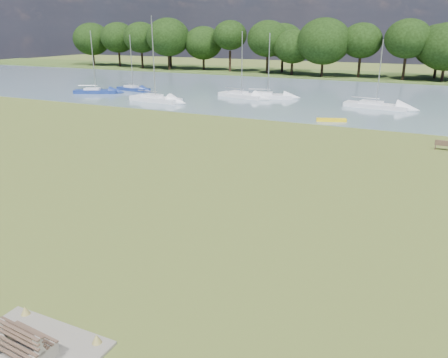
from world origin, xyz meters
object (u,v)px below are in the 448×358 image
at_px(bench_pair, 22,343).
at_px(sailboat_7, 241,94).
at_px(sailboat_5, 95,90).
at_px(sailboat_6, 133,88).
at_px(kayak, 331,120).
at_px(sailboat_8, 375,104).
at_px(sailboat_0, 267,95).
at_px(sailboat_1, 155,97).
at_px(riverbank_bench, 444,145).

height_order(bench_pair, sailboat_7, sailboat_7).
height_order(sailboat_5, sailboat_6, sailboat_5).
xyz_separation_m(kayak, sailboat_8, (3.03, 10.43, 0.29)).
distance_m(kayak, sailboat_0, 16.59).
height_order(sailboat_5, sailboat_7, sailboat_5).
relative_size(sailboat_0, sailboat_6, 1.04).
height_order(bench_pair, sailboat_5, sailboat_5).
relative_size(kayak, sailboat_7, 0.34).
height_order(kayak, sailboat_5, sailboat_5).
bearing_deg(sailboat_0, bench_pair, -93.27).
height_order(kayak, sailboat_1, sailboat_1).
bearing_deg(sailboat_0, sailboat_6, 168.79).
distance_m(sailboat_0, sailboat_8, 14.47).
height_order(riverbank_bench, sailboat_7, sailboat_7).
height_order(sailboat_6, sailboat_8, sailboat_6).
bearing_deg(sailboat_5, riverbank_bench, -40.85).
height_order(bench_pair, sailboat_6, sailboat_6).
height_order(sailboat_6, sailboat_7, sailboat_7).
bearing_deg(sailboat_1, riverbank_bench, -10.56).
xyz_separation_m(sailboat_6, sailboat_7, (17.79, 0.67, 0.03)).
relative_size(kayak, sailboat_5, 0.34).
xyz_separation_m(riverbank_bench, sailboat_8, (-7.33, 17.80, 0.09)).
distance_m(riverbank_bench, sailboat_6, 46.70).
height_order(sailboat_0, sailboat_6, sailboat_0).
bearing_deg(sailboat_0, sailboat_1, -159.54).
xyz_separation_m(sailboat_1, sailboat_5, (-12.20, 2.64, -0.06)).
distance_m(bench_pair, sailboat_7, 51.31).
xyz_separation_m(sailboat_1, sailboat_6, (-8.96, 7.42, -0.09)).
bearing_deg(riverbank_bench, kayak, 147.45).
bearing_deg(sailboat_0, riverbank_bench, -56.99).
distance_m(kayak, sailboat_5, 36.42).
xyz_separation_m(riverbank_bench, sailboat_0, (-21.70, 19.49, 0.15)).
bearing_deg(sailboat_6, sailboat_0, 14.25).
distance_m(sailboat_5, sailboat_6, 5.77).
height_order(sailboat_1, sailboat_6, sailboat_1).
height_order(sailboat_0, sailboat_7, sailboat_7).
distance_m(riverbank_bench, sailboat_1, 35.72).
bearing_deg(sailboat_8, riverbank_bench, -59.60).
bearing_deg(sailboat_5, bench_pair, -76.23).
xyz_separation_m(bench_pair, sailboat_5, (-35.07, 43.90, 0.03)).
xyz_separation_m(sailboat_5, sailboat_6, (3.23, 4.77, -0.03)).
height_order(bench_pair, riverbank_bench, bench_pair).
height_order(bench_pair, sailboat_8, sailboat_8).
relative_size(bench_pair, riverbank_bench, 1.46).
bearing_deg(riverbank_bench, sailboat_7, 146.35).
bearing_deg(sailboat_6, sailboat_5, -113.72).
relative_size(kayak, sailboat_6, 0.37).
bearing_deg(riverbank_bench, bench_pair, -107.27).
bearing_deg(sailboat_8, sailboat_1, -156.99).
height_order(kayak, sailboat_7, sailboat_7).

